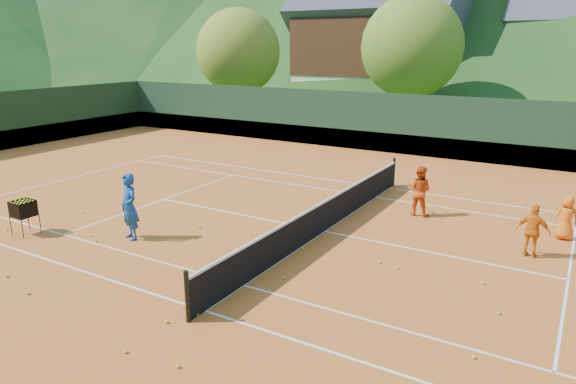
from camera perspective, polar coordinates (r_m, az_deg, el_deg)
The scene contains 33 objects.
ground at distance 15.24m, azimuth 4.04°, elevation -4.44°, with size 400.00×400.00×0.00m, color #2D551A.
clay_court at distance 15.24m, azimuth 4.04°, elevation -4.41°, with size 40.00×24.00×0.02m, color #B4551D.
coach at distance 14.98m, azimuth -17.21°, elevation -1.59°, with size 0.69×0.46×1.90m, color #164492.
student_a at distance 16.93m, azimuth 14.36°, elevation 0.14°, with size 0.79×0.61×1.62m, color #DB4A13.
student_b at distance 14.62m, azimuth 25.57°, elevation -3.94°, with size 0.83×0.34×1.41m, color orange.
student_c at distance 16.38m, azimuth 28.52°, elevation -2.51°, with size 0.63×0.41×1.28m, color orange.
tennis_ball_0 at distance 9.41m, azimuth -12.07°, elevation -18.41°, with size 0.07×0.07×0.07m, color #AED924.
tennis_ball_1 at distance 18.07m, azimuth -21.82°, elevation -2.11°, with size 0.07×0.07×0.07m, color #AED924.
tennis_ball_2 at distance 13.00m, azimuth 12.08°, elevation -8.26°, with size 0.07×0.07×0.07m, color #AED924.
tennis_ball_4 at distance 12.86m, azimuth -26.91°, elevation -10.01°, with size 0.07×0.07×0.07m, color #AED924.
tennis_ball_5 at distance 12.21m, azimuth -0.52°, elevation -9.52°, with size 0.07×0.07×0.07m, color #AED924.
tennis_ball_6 at distance 15.34m, azimuth -20.54°, elevation -5.12°, with size 0.07×0.07×0.07m, color #AED924.
tennis_ball_12 at distance 13.98m, azimuth -28.76°, elevation -8.20°, with size 0.07×0.07×0.07m, color #AED924.
tennis_ball_13 at distance 12.78m, azimuth 20.84°, elevation -9.44°, with size 0.07×0.07×0.07m, color #AED924.
tennis_ball_14 at distance 14.92m, azimuth -1.80°, elevation -4.66°, with size 0.07×0.07×0.07m, color #AED924.
tennis_ball_15 at distance 11.59m, azimuth 22.38°, elevation -12.31°, with size 0.07×0.07×0.07m, color #AED924.
tennis_ball_17 at distance 13.87m, azimuth 1.67°, elevation -6.30°, with size 0.07×0.07×0.07m, color #AED924.
tennis_ball_18 at distance 10.73m, azimuth -13.30°, elevation -13.86°, with size 0.07×0.07×0.07m, color #AED924.
tennis_ball_20 at distance 17.35m, azimuth -28.75°, elevation -3.70°, with size 0.07×0.07×0.07m, color #AED924.
tennis_ball_21 at distance 10.87m, azimuth -10.09°, elevation -13.24°, with size 0.07×0.07×0.07m, color #AED924.
tennis_ball_22 at distance 15.81m, azimuth -21.04°, elevation -4.55°, with size 0.07×0.07×0.07m, color #AED924.
tennis_ball_23 at distance 10.01m, azimuth -17.61°, elevation -16.57°, with size 0.07×0.07×0.07m, color #AED924.
tennis_ball_24 at distance 13.80m, azimuth -5.88°, elevation -6.50°, with size 0.07×0.07×0.07m, color #AED924.
tennis_ball_25 at distance 13.24m, azimuth 10.12°, elevation -7.68°, with size 0.07×0.07×0.07m, color #AED924.
tennis_ball_26 at distance 9.99m, azimuth 19.94°, elevation -16.85°, with size 0.07×0.07×0.07m, color #AED924.
tennis_ball_27 at distance 15.71m, azimuth -9.82°, elevation -3.81°, with size 0.07×0.07×0.07m, color #AED924.
court_lines at distance 15.23m, azimuth 4.04°, elevation -4.36°, with size 23.83×11.03×0.00m.
tennis_net at distance 15.07m, azimuth 4.08°, elevation -2.59°, with size 0.10×12.07×1.10m.
perimeter_fence at distance 14.85m, azimuth 4.14°, elevation 0.15°, with size 40.40×24.24×3.00m.
ball_hopper at distance 16.61m, azimuth -27.34°, elevation -1.73°, with size 0.57×0.57×1.00m.
chalet_left at distance 45.81m, azimuth 10.14°, elevation 16.20°, with size 13.80×9.93×12.92m.
tree_a at distance 38.05m, azimuth -5.52°, elevation 15.28°, with size 6.00×6.00×7.88m.
tree_b at distance 34.39m, azimuth 13.63°, elevation 15.39°, with size 6.40×6.40×8.40m.
Camera 1 is at (6.33, -12.80, 5.32)m, focal length 32.00 mm.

